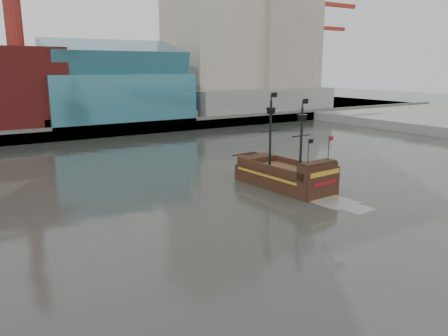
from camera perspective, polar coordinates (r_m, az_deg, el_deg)
ground at (r=32.89m, az=11.07°, el=-11.23°), size 400.00×400.00×0.00m
promenade_far at (r=116.06m, az=-21.99°, el=5.96°), size 220.00×60.00×2.00m
seawall at (r=87.40m, az=-18.31°, el=4.42°), size 220.00×1.00×2.60m
skyline at (r=109.80m, az=-19.51°, el=18.16°), size 149.00×45.00×62.00m
crane_a at (r=143.77m, az=11.83°, el=15.05°), size 22.50×4.00×32.25m
crane_b at (r=157.53m, az=11.75°, el=13.56°), size 19.10×4.00×26.25m
pirate_ship at (r=50.35m, az=7.93°, el=-1.30°), size 5.73×15.52×11.40m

